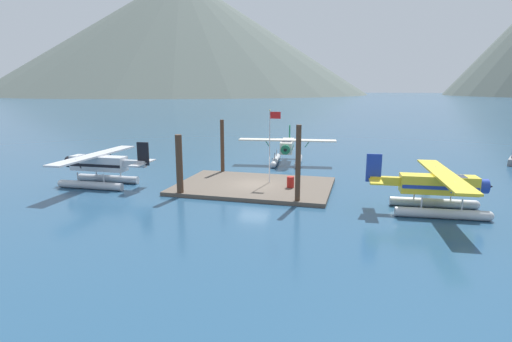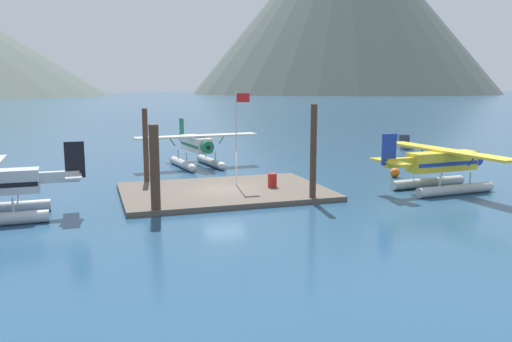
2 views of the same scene
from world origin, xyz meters
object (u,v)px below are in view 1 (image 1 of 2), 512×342
object	(u,v)px
seaplane_yellow_stbd_aft	(438,190)
seaplane_cream_bow_centre	(287,149)
seaplane_silver_port_aft	(99,167)
fuel_drum	(290,182)
flagpole	(271,138)
mooring_buoy	(426,189)

from	to	relation	value
seaplane_yellow_stbd_aft	seaplane_cream_bow_centre	size ratio (longest dim) A/B	1.00
seaplane_silver_port_aft	fuel_drum	bearing A→B (deg)	8.35
seaplane_yellow_stbd_aft	fuel_drum	bearing A→B (deg)	163.08
flagpole	mooring_buoy	world-z (taller)	flagpole
fuel_drum	seaplane_silver_port_aft	size ratio (longest dim) A/B	0.08
fuel_drum	seaplane_cream_bow_centre	xyz separation A→B (m)	(-2.49, 11.77, 0.84)
flagpole	mooring_buoy	size ratio (longest dim) A/B	8.63
mooring_buoy	seaplane_silver_port_aft	world-z (taller)	seaplane_silver_port_aft
mooring_buoy	seaplane_cream_bow_centre	size ratio (longest dim) A/B	0.07
fuel_drum	seaplane_cream_bow_centre	bearing A→B (deg)	101.96
fuel_drum	mooring_buoy	size ratio (longest dim) A/B	1.24
fuel_drum	seaplane_silver_port_aft	world-z (taller)	seaplane_silver_port_aft
seaplane_cream_bow_centre	flagpole	bearing A→B (deg)	-86.77
flagpole	seaplane_silver_port_aft	world-z (taller)	flagpole
seaplane_yellow_stbd_aft	seaplane_silver_port_aft	size ratio (longest dim) A/B	1.00
mooring_buoy	seaplane_yellow_stbd_aft	size ratio (longest dim) A/B	0.07
seaplane_yellow_stbd_aft	seaplane_silver_port_aft	world-z (taller)	same
mooring_buoy	seaplane_cream_bow_centre	distance (m)	16.20
fuel_drum	seaplane_silver_port_aft	xyz separation A→B (m)	(-15.97, -2.34, 0.84)
seaplane_cream_bow_centre	mooring_buoy	bearing A→B (deg)	-36.67
flagpole	seaplane_yellow_stbd_aft	xyz separation A→B (m)	(12.34, -4.43, -2.52)
fuel_drum	seaplane_yellow_stbd_aft	bearing A→B (deg)	-16.92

